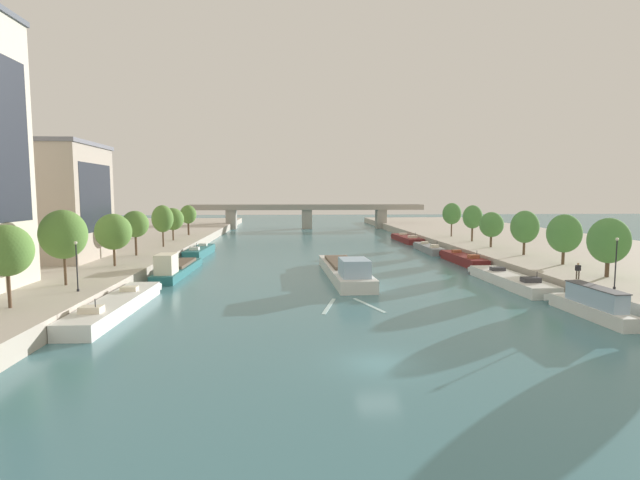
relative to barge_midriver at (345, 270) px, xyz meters
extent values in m
plane|color=#42757F|center=(-1.40, -28.68, -0.99)|extent=(400.00, 400.00, 0.00)
cube|color=#B7AD9E|center=(-40.84, 26.32, -0.19)|extent=(36.00, 170.00, 1.60)
cube|color=#B7AD9E|center=(38.03, 26.32, -0.19)|extent=(36.00, 170.00, 1.60)
cube|color=silver|center=(-0.03, 0.68, -0.34)|extent=(4.63, 20.86, 1.30)
cube|color=silver|center=(-0.43, 11.38, -0.21)|extent=(3.70, 1.40, 1.02)
cube|color=silver|center=(-0.03, 0.68, 0.34)|extent=(4.71, 20.86, 0.06)
cube|color=#9EBCD6|center=(0.24, -6.37, 1.28)|extent=(3.04, 4.25, 1.81)
cube|color=black|center=(0.16, -4.28, 1.55)|extent=(2.31, 0.12, 0.51)
cube|color=brown|center=(-0.10, 2.75, 0.55)|extent=(3.41, 10.89, 0.36)
cylinder|color=#232328|center=(0.79, -5.51, 0.92)|extent=(0.07, 0.07, 1.10)
cube|color=silver|center=(0.52, -13.92, -0.97)|extent=(2.21, 5.81, 0.03)
cube|color=silver|center=(-3.07, -14.05, -0.97)|extent=(1.78, 5.91, 0.03)
cube|color=silver|center=(-21.16, -15.58, -0.40)|extent=(3.22, 15.98, 1.17)
cube|color=silver|center=(-20.98, -7.27, -0.29)|extent=(2.75, 1.30, 0.95)
cube|color=silver|center=(-21.16, -15.58, 0.21)|extent=(3.27, 15.98, 0.06)
cube|color=beige|center=(-21.09, -12.07, 0.44)|extent=(1.45, 0.93, 0.40)
cube|color=beige|center=(-21.26, -20.03, 0.48)|extent=(1.60, 1.13, 0.48)
cylinder|color=#232328|center=(-20.84, -20.36, 0.79)|extent=(0.07, 0.07, 1.10)
cube|color=#23666B|center=(-20.39, 4.10, -0.52)|extent=(2.98, 15.69, 0.93)
cube|color=#23666B|center=(-20.22, 12.27, -0.43)|extent=(2.55, 1.26, 0.83)
cube|color=#23666B|center=(-20.39, 4.10, -0.03)|extent=(3.03, 15.70, 0.06)
cube|color=beige|center=(-20.50, -1.22, 1.11)|extent=(2.06, 3.17, 2.23)
cube|color=black|center=(-20.46, 0.36, 1.45)|extent=(1.60, 0.06, 0.62)
cube|color=brown|center=(-20.36, 5.67, 0.18)|extent=(2.24, 8.18, 0.36)
cylinder|color=#232328|center=(-20.08, -0.60, 0.55)|extent=(0.07, 0.07, 1.10)
cube|color=#23666B|center=(-21.01, 21.80, -0.34)|extent=(3.04, 12.35, 1.29)
cube|color=#23666B|center=(-20.77, 28.28, -0.21)|extent=(2.50, 1.36, 1.02)
cube|color=#23666B|center=(-21.01, 21.80, 0.33)|extent=(3.09, 12.35, 0.06)
cube|color=white|center=(-20.91, 24.50, 0.56)|extent=(1.32, 0.95, 0.40)
cube|color=white|center=(-21.14, 18.37, 0.60)|extent=(1.46, 1.15, 0.48)
cylinder|color=#232328|center=(-20.76, 18.11, 0.91)|extent=(0.07, 0.07, 1.10)
cube|color=silver|center=(17.80, -19.32, -0.48)|extent=(1.92, 9.29, 1.02)
cube|color=silver|center=(17.61, -14.35, -0.38)|extent=(1.55, 1.27, 0.87)
cube|color=silver|center=(17.80, -19.32, 0.06)|extent=(1.95, 9.29, 0.06)
cube|color=#9EBCD6|center=(17.81, -19.78, 0.82)|extent=(1.52, 5.96, 1.47)
cube|color=#4C4C51|center=(17.81, -19.78, 1.60)|extent=(1.62, 6.14, 0.08)
cylinder|color=#232328|center=(18.13, -22.08, 0.64)|extent=(0.07, 0.07, 1.10)
cube|color=silver|center=(17.54, -5.81, -0.44)|extent=(3.53, 14.57, 1.09)
cube|color=silver|center=(17.34, 1.79, -0.33)|extent=(3.03, 1.31, 0.91)
cube|color=silver|center=(17.54, -5.81, 0.14)|extent=(3.60, 14.57, 0.06)
cube|color=#38383D|center=(17.45, -2.62, 0.37)|extent=(1.60, 0.94, 0.40)
cube|color=#38383D|center=(17.64, -9.86, 0.41)|extent=(1.76, 1.14, 0.48)
cylinder|color=#232328|center=(18.12, -10.14, 0.72)|extent=(0.07, 0.07, 1.10)
cube|color=maroon|center=(18.38, 10.68, -0.39)|extent=(2.66, 12.58, 1.20)
cube|color=maroon|center=(18.28, 17.30, -0.27)|extent=(2.36, 1.29, 0.97)
cube|color=maroon|center=(18.38, 10.68, 0.24)|extent=(2.71, 12.58, 0.06)
cube|color=#9E5133|center=(18.34, 13.44, 0.47)|extent=(1.24, 0.92, 0.40)
cube|color=#9E5133|center=(18.44, 7.16, 0.51)|extent=(1.37, 1.12, 0.48)
cylinder|color=#232328|center=(18.81, 6.92, 0.82)|extent=(0.07, 0.07, 1.10)
cube|color=gray|center=(17.46, 24.60, -0.45)|extent=(2.47, 12.23, 1.08)
cube|color=gray|center=(17.58, 31.05, -0.34)|extent=(2.16, 1.27, 0.91)
cube|color=gray|center=(17.46, 24.60, 0.12)|extent=(2.52, 12.23, 0.06)
cube|color=beige|center=(17.51, 27.29, 0.35)|extent=(1.14, 0.92, 0.40)
cube|color=beige|center=(17.40, 21.19, 0.39)|extent=(1.26, 1.12, 0.48)
cylinder|color=#232328|center=(17.73, 20.94, 0.70)|extent=(0.07, 0.07, 1.10)
cube|color=maroon|center=(18.05, 42.20, -0.44)|extent=(3.52, 14.37, 1.10)
cube|color=maroon|center=(17.83, 49.69, -0.33)|extent=(2.99, 1.32, 0.91)
cube|color=maroon|center=(18.05, 42.20, 0.14)|extent=(3.59, 14.38, 0.06)
cube|color=beige|center=(17.96, 45.34, 0.37)|extent=(1.58, 0.94, 0.40)
cube|color=beige|center=(18.17, 38.20, 0.41)|extent=(1.74, 1.15, 0.48)
cylinder|color=#232328|center=(18.64, 37.93, 0.72)|extent=(0.07, 0.07, 1.10)
cylinder|color=brown|center=(-27.24, -19.67, 2.23)|extent=(0.25, 0.25, 3.23)
ellipsoid|color=#568438|center=(-27.24, -19.67, 4.88)|extent=(3.61, 3.61, 3.79)
cylinder|color=brown|center=(-27.21, -10.82, 2.34)|extent=(0.25, 0.25, 3.46)
ellipsoid|color=#568438|center=(-27.21, -10.82, 5.31)|extent=(4.14, 4.14, 4.50)
cylinder|color=brown|center=(-26.89, 0.77, 2.05)|extent=(0.28, 0.28, 2.87)
ellipsoid|color=#568438|center=(-26.89, 0.77, 4.63)|extent=(4.08, 4.08, 4.17)
cylinder|color=brown|center=(-27.44, 10.49, 2.26)|extent=(0.31, 0.31, 3.30)
ellipsoid|color=#568438|center=(-27.44, 10.49, 4.90)|extent=(3.56, 3.56, 3.60)
cylinder|color=brown|center=(-26.56, 21.26, 2.25)|extent=(0.26, 0.26, 3.27)
ellipsoid|color=#568438|center=(-26.56, 21.26, 5.06)|extent=(3.35, 3.35, 4.29)
cylinder|color=brown|center=(-27.47, 31.69, 1.99)|extent=(0.29, 0.29, 2.75)
ellipsoid|color=#568438|center=(-27.47, 31.69, 4.45)|extent=(3.93, 3.93, 3.97)
cylinder|color=brown|center=(-27.01, 42.88, 2.20)|extent=(0.39, 0.39, 3.17)
ellipsoid|color=#568438|center=(-27.01, 42.88, 4.80)|extent=(3.27, 3.27, 3.73)
cylinder|color=brown|center=(25.52, -9.96, 1.83)|extent=(0.40, 0.40, 2.44)
ellipsoid|color=#4C8942|center=(25.52, -9.96, 4.32)|extent=(3.98, 3.98, 4.59)
cylinder|color=brown|center=(25.99, -1.36, 1.84)|extent=(0.35, 0.35, 2.46)
ellipsoid|color=#4C8942|center=(25.99, -1.36, 4.32)|extent=(3.93, 3.93, 4.55)
cylinder|color=brown|center=(25.70, 7.58, 1.94)|extent=(0.34, 0.34, 2.66)
ellipsoid|color=#4C8942|center=(25.70, 7.58, 4.49)|extent=(3.76, 3.76, 4.43)
cylinder|color=brown|center=(25.19, 17.21, 1.85)|extent=(0.35, 0.35, 2.48)
ellipsoid|color=#4C8942|center=(25.19, 17.21, 4.17)|extent=(3.71, 3.71, 3.94)
cylinder|color=brown|center=(25.72, 26.37, 2.21)|extent=(0.32, 0.32, 3.19)
ellipsoid|color=#4C8942|center=(25.72, 26.37, 4.94)|extent=(3.40, 3.40, 4.11)
cylinder|color=brown|center=(25.34, 36.04, 2.29)|extent=(0.26, 0.26, 3.35)
ellipsoid|color=#4C8942|center=(25.34, 36.04, 5.11)|extent=(3.63, 3.63, 4.17)
cylinder|color=black|center=(-24.84, -13.85, 2.65)|extent=(0.11, 0.11, 4.08)
sphere|color=#EAE5C6|center=(-24.84, -13.85, 4.83)|extent=(0.28, 0.28, 0.28)
cylinder|color=black|center=(-24.84, -13.85, 0.71)|extent=(0.22, 0.22, 0.20)
cylinder|color=black|center=(22.09, -15.96, 2.76)|extent=(0.11, 0.11, 4.30)
sphere|color=#EAE5C6|center=(22.09, -15.96, 5.05)|extent=(0.28, 0.28, 0.28)
cylinder|color=black|center=(22.09, -15.96, 0.71)|extent=(0.22, 0.22, 0.20)
cube|color=#232833|center=(-30.79, -12.72, 13.68)|extent=(0.04, 7.47, 14.25)
cube|color=#A89989|center=(-38.56, 7.05, 7.78)|extent=(14.96, 12.29, 14.33)
cube|color=slate|center=(-38.56, 7.05, 15.19)|extent=(15.41, 12.66, 0.50)
cube|color=#232833|center=(-31.06, 7.05, 8.49)|extent=(0.04, 9.84, 8.60)
cube|color=#9E998E|center=(-1.40, 80.93, 4.70)|extent=(66.87, 4.40, 0.60)
cube|color=#9E998E|center=(-1.40, 78.93, 5.45)|extent=(66.87, 0.30, 0.90)
cube|color=#9E998E|center=(-1.40, 82.93, 5.45)|extent=(66.87, 0.30, 0.90)
cube|color=#9E998E|center=(-22.84, 80.93, 1.70)|extent=(2.80, 3.60, 5.38)
cube|color=#9E998E|center=(-1.40, 80.93, 1.70)|extent=(2.80, 3.60, 5.38)
cube|color=#9E998E|center=(20.03, 80.93, 1.70)|extent=(2.80, 3.60, 5.38)
cylinder|color=#473D33|center=(21.72, -10.94, 1.03)|extent=(0.13, 0.13, 0.84)
cylinder|color=#473D33|center=(21.89, -11.05, 1.03)|extent=(0.13, 0.13, 0.84)
cube|color=black|center=(21.81, -10.99, 1.73)|extent=(0.39, 0.36, 0.56)
sphere|color=#9E7051|center=(21.81, -10.99, 2.13)|extent=(0.21, 0.21, 0.21)
cylinder|color=black|center=(21.63, -10.87, 1.73)|extent=(0.09, 0.09, 0.54)
cylinder|color=black|center=(21.99, -11.12, 1.73)|extent=(0.09, 0.09, 0.54)
camera|label=1|loc=(-6.63, -55.79, 9.03)|focal=26.85mm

